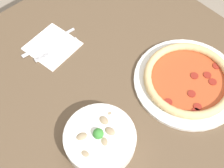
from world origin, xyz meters
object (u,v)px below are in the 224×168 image
Objects in this scene: pizza at (188,80)px; knife at (51,41)px; fork at (57,49)px; bowl at (100,138)px.

knife is (0.45, 0.23, -0.01)m from pizza.
pizza is 0.47m from fork.
pizza is 1.67× the size of bowl.
knife is at bearing -17.02° from bowl.
pizza is 2.06× the size of fork.
fork is (0.41, 0.23, -0.01)m from pizza.
knife is (0.04, -0.01, -0.00)m from fork.
pizza is 0.50m from knife.
pizza reaches higher than fork.
pizza is 1.64× the size of knife.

